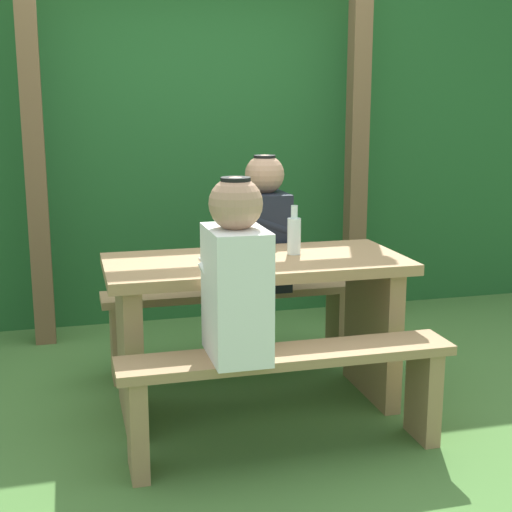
{
  "coord_description": "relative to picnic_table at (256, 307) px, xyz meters",
  "views": [
    {
      "loc": [
        -0.84,
        -3.21,
        1.47
      ],
      "look_at": [
        0.0,
        0.0,
        0.75
      ],
      "focal_mm": 50.99,
      "sensor_mm": 36.0,
      "label": 1
    }
  ],
  "objects": [
    {
      "name": "ground_plane",
      "position": [
        0.0,
        0.0,
        -0.5
      ],
      "size": [
        12.0,
        12.0,
        0.0
      ],
      "primitive_type": "plane",
      "color": "#487536"
    },
    {
      "name": "hedge_backdrop",
      "position": [
        0.0,
        1.85,
        0.61
      ],
      "size": [
        6.4,
        0.64,
        2.23
      ],
      "primitive_type": "cube",
      "color": "#215827",
      "rests_on": "ground_plane"
    },
    {
      "name": "pergola_post_left",
      "position": [
        -1.01,
        1.25,
        0.63
      ],
      "size": [
        0.12,
        0.12,
        2.27
      ],
      "primitive_type": "cube",
      "color": "brown",
      "rests_on": "ground_plane"
    },
    {
      "name": "pergola_post_right",
      "position": [
        1.01,
        1.25,
        0.63
      ],
      "size": [
        0.12,
        0.12,
        2.27
      ],
      "primitive_type": "cube",
      "color": "brown",
      "rests_on": "ground_plane"
    },
    {
      "name": "picnic_table",
      "position": [
        0.0,
        0.0,
        0.0
      ],
      "size": [
        1.4,
        0.64,
        0.74
      ],
      "color": "#9E7A51",
      "rests_on": "ground_plane"
    },
    {
      "name": "bench_near",
      "position": [
        0.0,
        -0.52,
        -0.17
      ],
      "size": [
        1.4,
        0.24,
        0.46
      ],
      "color": "#9E7A51",
      "rests_on": "ground_plane"
    },
    {
      "name": "bench_far",
      "position": [
        0.0,
        0.52,
        -0.17
      ],
      "size": [
        1.4,
        0.24,
        0.46
      ],
      "color": "#9E7A51",
      "rests_on": "ground_plane"
    },
    {
      "name": "person_white_shirt",
      "position": [
        -0.22,
        -0.52,
        0.29
      ],
      "size": [
        0.25,
        0.35,
        0.72
      ],
      "color": "white",
      "rests_on": "bench_near"
    },
    {
      "name": "person_black_coat",
      "position": [
        0.18,
        0.52,
        0.29
      ],
      "size": [
        0.25,
        0.35,
        0.72
      ],
      "color": "black",
      "rests_on": "bench_far"
    },
    {
      "name": "drinking_glass",
      "position": [
        -0.03,
        0.09,
        0.27
      ],
      "size": [
        0.07,
        0.07,
        0.08
      ],
      "primitive_type": "cylinder",
      "color": "silver",
      "rests_on": "picnic_table"
    },
    {
      "name": "bottle_left",
      "position": [
        -0.08,
        -0.06,
        0.32
      ],
      "size": [
        0.06,
        0.06,
        0.21
      ],
      "color": "silver",
      "rests_on": "picnic_table"
    },
    {
      "name": "bottle_right",
      "position": [
        0.2,
        0.06,
        0.33
      ],
      "size": [
        0.07,
        0.07,
        0.24
      ],
      "color": "silver",
      "rests_on": "picnic_table"
    },
    {
      "name": "cell_phone",
      "position": [
        -0.22,
        -0.02,
        0.24
      ],
      "size": [
        0.09,
        0.15,
        0.01
      ],
      "primitive_type": "cube",
      "rotation": [
        0.0,
        0.0,
        0.15
      ],
      "color": "silver",
      "rests_on": "picnic_table"
    }
  ]
}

